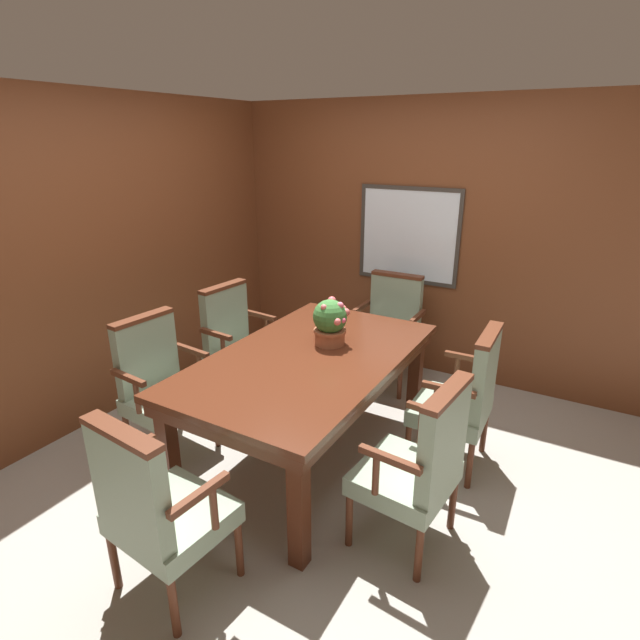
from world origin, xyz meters
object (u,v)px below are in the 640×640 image
object	(u,v)px
dining_table	(309,368)
potted_plant	(330,322)
chair_left_near	(160,382)
chair_head_near	(156,506)
chair_head_far	(390,327)
chair_left_far	(236,341)
chair_right_far	(464,396)
chair_right_near	(420,463)

from	to	relation	value
dining_table	potted_plant	xyz separation A→B (m)	(0.03, 0.24, 0.26)
chair_left_near	chair_head_near	bearing A→B (deg)	-128.95
chair_head_far	chair_head_near	xyz separation A→B (m)	(-0.04, -2.68, 0.00)
chair_head_near	potted_plant	bearing A→B (deg)	-86.42
chair_left_far	chair_head_near	xyz separation A→B (m)	(0.94, -1.73, 0.00)
chair_left_far	chair_left_near	world-z (taller)	same
potted_plant	dining_table	bearing A→B (deg)	-96.67
chair_head_near	chair_right_far	bearing A→B (deg)	-113.18
chair_right_far	chair_head_near	distance (m)	1.99
chair_left_far	chair_right_far	distance (m)	1.89
dining_table	chair_head_near	size ratio (longest dim) A/B	1.93
chair_right_far	chair_left_near	world-z (taller)	same
chair_right_far	potted_plant	size ratio (longest dim) A/B	3.05
chair_head_far	chair_right_far	distance (m)	1.30
chair_left_far	potted_plant	world-z (taller)	potted_plant
dining_table	chair_right_far	distance (m)	1.03
chair_right_near	chair_head_near	world-z (taller)	same
chair_left_far	potted_plant	bearing A→B (deg)	-94.84
dining_table	chair_left_near	distance (m)	1.05
chair_right_far	chair_left_near	distance (m)	2.06
chair_left_far	potted_plant	distance (m)	1.08
chair_left_near	chair_head_near	size ratio (longest dim) A/B	1.00
chair_right_near	chair_left_near	bearing A→B (deg)	-83.62
chair_left_far	chair_right_near	world-z (taller)	same
chair_head_far	chair_left_far	xyz separation A→B (m)	(-0.98, -0.95, 0.00)
chair_right_near	chair_head_near	bearing A→B (deg)	-40.42
chair_left_far	chair_left_near	bearing A→B (deg)	-173.96
chair_head_far	chair_left_far	bearing A→B (deg)	-136.52
chair_head_near	chair_left_far	bearing A→B (deg)	-56.35
dining_table	chair_right_near	size ratio (longest dim) A/B	1.93
chair_right_far	chair_right_near	distance (m)	0.83
dining_table	chair_head_far	xyz separation A→B (m)	(0.03, 1.36, -0.15)
dining_table	chair_left_far	world-z (taller)	chair_left_far
chair_right_far	chair_head_near	size ratio (longest dim) A/B	1.00
chair_left_far	potted_plant	size ratio (longest dim) A/B	3.05
chair_left_near	chair_right_near	world-z (taller)	same
chair_left_far	chair_left_near	xyz separation A→B (m)	(0.02, -0.85, 0.00)
chair_left_near	chair_right_near	bearing A→B (deg)	-83.99
chair_right_far	chair_head_near	bearing A→B (deg)	-30.06
chair_head_near	chair_head_far	bearing A→B (deg)	-85.63
dining_table	chair_left_near	bearing A→B (deg)	-154.76
chair_head_near	chair_left_near	bearing A→B (deg)	-38.63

